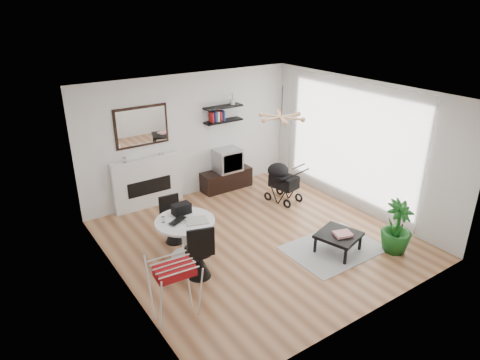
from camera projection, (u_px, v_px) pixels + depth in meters
floor at (258, 239)px, 7.91m from camera, size 5.00×5.00×0.00m
ceiling at (261, 94)px, 6.85m from camera, size 5.00×5.00×0.00m
wall_back at (191, 136)px, 9.28m from camera, size 5.00×0.00×5.00m
wall_left at (118, 209)px, 6.09m from camera, size 0.00×5.00×5.00m
wall_right at (358, 146)px, 8.67m from camera, size 0.00×5.00×5.00m
sheer_curtain at (347, 144)px, 8.77m from camera, size 0.04×3.60×2.60m
fireplace at (147, 176)px, 8.91m from camera, size 1.50×0.17×2.16m
shelf_lower at (223, 121)px, 9.47m from camera, size 0.90×0.25×0.04m
shelf_upper at (223, 107)px, 9.35m from camera, size 0.90×0.25×0.04m
pendant_lamp at (282, 117)px, 7.65m from camera, size 0.90×0.90×0.10m
tv_console at (226, 179)px, 9.94m from camera, size 1.20×0.42×0.45m
crt_tv at (227, 160)px, 9.77m from camera, size 0.59×0.51×0.51m
dining_table at (186, 233)px, 7.16m from camera, size 1.00×1.00×0.73m
laptop at (180, 222)px, 6.99m from camera, size 0.42×0.36×0.03m
black_bag at (181, 209)px, 7.25m from camera, size 0.32×0.20×0.19m
newspaper at (196, 221)px, 7.05m from camera, size 0.45×0.41×0.01m
drinking_glass at (163, 219)px, 6.99m from camera, size 0.06×0.06×0.10m
chair_far at (174, 228)px, 7.75m from camera, size 0.41×0.43×0.86m
chair_near at (199, 260)px, 6.73m from camera, size 0.50×0.51×0.98m
drying_rack at (175, 289)px, 5.81m from camera, size 0.64×0.61×0.90m
stroller at (282, 183)px, 9.30m from camera, size 0.61×0.82×0.93m
rug at (333, 248)px, 7.62m from camera, size 1.66×1.20×0.01m
coffee_table at (339, 236)px, 7.41m from camera, size 0.83×0.83×0.34m
magazines at (343, 234)px, 7.35m from camera, size 0.36×0.32×0.04m
potted_plant at (397, 227)px, 7.37m from camera, size 0.56×0.56×0.95m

